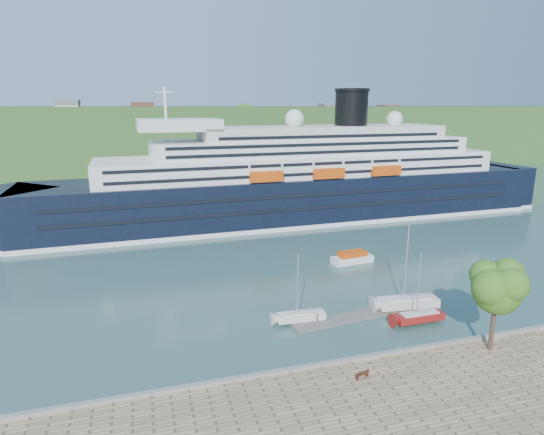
{
  "coord_description": "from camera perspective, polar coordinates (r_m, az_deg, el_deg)",
  "views": [
    {
      "loc": [
        -22.65,
        -35.09,
        24.61
      ],
      "look_at": [
        -3.49,
        30.0,
        7.77
      ],
      "focal_mm": 30.0,
      "sensor_mm": 36.0,
      "label": 1
    }
  ],
  "objects": [
    {
      "name": "sailboat_white_far",
      "position": [
        57.47,
        16.97,
        -6.31
      ],
      "size": [
        8.47,
        3.37,
        10.65
      ],
      "primitive_type": null,
      "rotation": [
        0.0,
        0.0,
        -0.13
      ],
      "color": "silver",
      "rests_on": "ground"
    },
    {
      "name": "far_hillside",
      "position": [
        181.94,
        -9.35,
        9.78
      ],
      "size": [
        400.0,
        50.0,
        24.0
      ],
      "primitive_type": "cube",
      "color": "#335722",
      "rests_on": "ground"
    },
    {
      "name": "park_bench",
      "position": [
        43.35,
        11.22,
        -18.67
      ],
      "size": [
        1.45,
        0.88,
        0.87
      ],
      "primitive_type": null,
      "rotation": [
        0.0,
        0.0,
        0.26
      ],
      "color": "#4A2415",
      "rests_on": "promenade"
    },
    {
      "name": "floating_pontoon",
      "position": [
        56.33,
        10.79,
        -12.02
      ],
      "size": [
        16.94,
        3.91,
        0.37
      ],
      "primitive_type": null,
      "rotation": [
        0.0,
        0.0,
        0.11
      ],
      "color": "slate",
      "rests_on": "ground"
    },
    {
      "name": "sailboat_white_near",
      "position": [
        52.57,
        3.7,
        -9.13
      ],
      "size": [
        6.35,
        2.11,
        8.08
      ],
      "primitive_type": null,
      "rotation": [
        0.0,
        0.0,
        -0.06
      ],
      "color": "silver",
      "rests_on": "ground"
    },
    {
      "name": "tender_launch",
      "position": [
        74.16,
        10.03,
        -4.89
      ],
      "size": [
        7.05,
        3.02,
        1.89
      ],
      "primitive_type": null,
      "rotation": [
        0.0,
        0.0,
        0.1
      ],
      "color": "#CB440B",
      "rests_on": "ground"
    },
    {
      "name": "cruise_ship",
      "position": [
        98.08,
        2.78,
        7.76
      ],
      "size": [
        125.83,
        21.84,
        28.15
      ],
      "primitive_type": null,
      "rotation": [
        0.0,
        0.0,
        0.03
      ],
      "color": "black",
      "rests_on": "ground"
    },
    {
      "name": "promenade_tree",
      "position": [
        49.62,
        26.26,
        -9.44
      ],
      "size": [
        6.2,
        6.2,
        10.27
      ],
      "primitive_type": null,
      "color": "#37641A",
      "rests_on": "promenade"
    },
    {
      "name": "sailboat_red",
      "position": [
        54.96,
        18.27,
        -8.64
      ],
      "size": [
        6.46,
        1.8,
        8.35
      ],
      "primitive_type": null,
      "rotation": [
        0.0,
        0.0,
        0.0
      ],
      "color": "maroon",
      "rests_on": "ground"
    },
    {
      "name": "ground",
      "position": [
        48.47,
        14.78,
        -17.08
      ],
      "size": [
        400.0,
        400.0,
        0.0
      ],
      "primitive_type": "plane",
      "color": "#335B57",
      "rests_on": "ground"
    },
    {
      "name": "quay_coping",
      "position": [
        47.75,
        14.99,
        -16.0
      ],
      "size": [
        220.0,
        0.5,
        0.3
      ],
      "primitive_type": "cube",
      "color": "slate",
      "rests_on": "promenade"
    }
  ]
}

